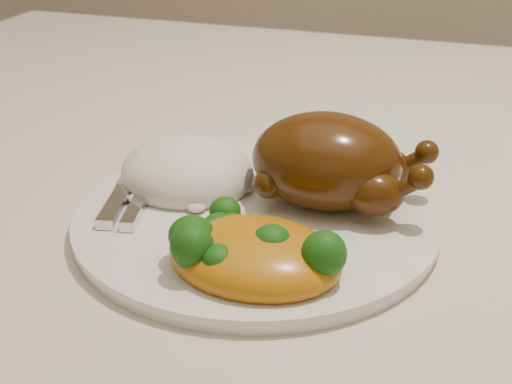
% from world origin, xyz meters
% --- Properties ---
extents(dining_table, '(1.60, 0.90, 0.76)m').
position_xyz_m(dining_table, '(0.00, 0.00, 0.67)').
color(dining_table, brown).
rests_on(dining_table, floor).
extents(tablecloth, '(1.73, 1.03, 0.18)m').
position_xyz_m(tablecloth, '(0.00, 0.00, 0.74)').
color(tablecloth, beige).
rests_on(tablecloth, dining_table).
extents(dinner_plate, '(0.37, 0.37, 0.01)m').
position_xyz_m(dinner_plate, '(-0.15, -0.20, 0.77)').
color(dinner_plate, white).
rests_on(dinner_plate, tablecloth).
extents(roast_chicken, '(0.16, 0.10, 0.08)m').
position_xyz_m(roast_chicken, '(-0.10, -0.16, 0.82)').
color(roast_chicken, '#4D2808').
rests_on(roast_chicken, dinner_plate).
extents(rice_mound, '(0.13, 0.12, 0.07)m').
position_xyz_m(rice_mound, '(-0.23, -0.17, 0.79)').
color(rice_mound, white).
rests_on(rice_mound, dinner_plate).
extents(mac_and_cheese, '(0.14, 0.11, 0.06)m').
position_xyz_m(mac_and_cheese, '(-0.12, -0.29, 0.79)').
color(mac_and_cheese, orange).
rests_on(mac_and_cheese, dinner_plate).
extents(cutlery, '(0.05, 0.17, 0.01)m').
position_xyz_m(cutlery, '(-0.26, -0.21, 0.79)').
color(cutlery, silver).
rests_on(cutlery, dinner_plate).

